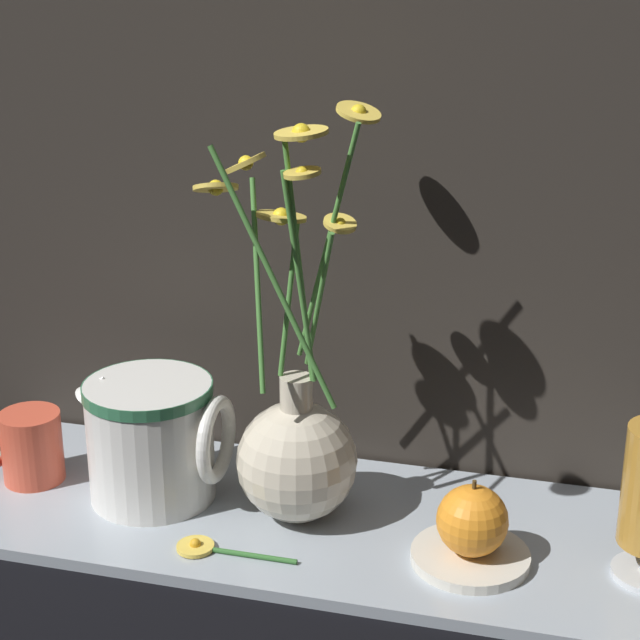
% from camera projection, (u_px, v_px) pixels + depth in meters
% --- Properties ---
extents(ground_plane, '(6.00, 6.00, 0.00)m').
position_uv_depth(ground_plane, '(330.00, 529.00, 1.07)').
color(ground_plane, black).
extents(shelf, '(0.79, 0.27, 0.01)m').
position_uv_depth(shelf, '(330.00, 524.00, 1.07)').
color(shelf, '#9EA8B2').
rests_on(shelf, ground_plane).
extents(vase_with_flowers, '(0.16, 0.23, 0.40)m').
position_uv_depth(vase_with_flowers, '(297.00, 447.00, 1.05)').
color(vase_with_flowers, beige).
rests_on(vase_with_flowers, shelf).
extents(yellow_mug, '(0.07, 0.06, 0.08)m').
position_uv_depth(yellow_mug, '(27.00, 448.00, 1.13)').
color(yellow_mug, '#DB5138').
rests_on(yellow_mug, shelf).
extents(ceramic_pitcher, '(0.16, 0.13, 0.14)m').
position_uv_depth(ceramic_pitcher, '(151.00, 437.00, 1.08)').
color(ceramic_pitcher, white).
rests_on(ceramic_pitcher, shelf).
extents(saucer_plate, '(0.11, 0.11, 0.01)m').
position_uv_depth(saucer_plate, '(470.00, 557.00, 0.99)').
color(saucer_plate, silver).
rests_on(saucer_plate, shelf).
extents(orange_fruit, '(0.07, 0.07, 0.07)m').
position_uv_depth(orange_fruit, '(472.00, 521.00, 0.98)').
color(orange_fruit, orange).
rests_on(orange_fruit, saucer_plate).
extents(loose_daisy, '(0.12, 0.04, 0.01)m').
position_uv_depth(loose_daisy, '(209.00, 548.00, 1.01)').
color(loose_daisy, '#336B2D').
rests_on(loose_daisy, shelf).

